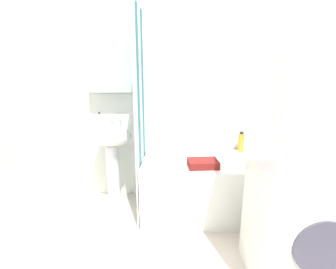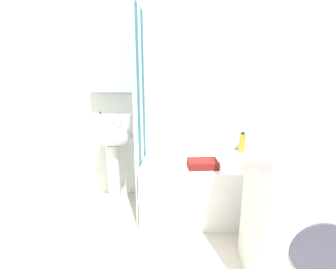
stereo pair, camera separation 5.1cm
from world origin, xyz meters
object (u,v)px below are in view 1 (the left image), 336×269
(body_wash_bottle, at_px, (241,142))
(shampoo_bottle, at_px, (261,143))
(conditioner_bottle, at_px, (254,143))
(washer_dryer_stack, at_px, (309,167))
(sink, at_px, (112,148))
(bathtub, at_px, (215,187))
(lotion_bottle, at_px, (271,143))
(toothbrush_cup, at_px, (118,123))
(towel_folded, at_px, (203,163))
(soap_dispenser, at_px, (100,120))

(body_wash_bottle, bearing_deg, shampoo_bottle, 2.56)
(conditioner_bottle, distance_m, washer_dryer_stack, 1.15)
(sink, height_order, shampoo_bottle, sink)
(bathtub, relative_size, shampoo_bottle, 6.77)
(sink, xyz_separation_m, lotion_bottle, (1.72, 0.12, 0.05))
(toothbrush_cup, xyz_separation_m, bathtub, (1.01, -0.17, -0.62))
(sink, bearing_deg, towel_folded, -20.17)
(soap_dispenser, height_order, conditioner_bottle, soap_dispenser)
(toothbrush_cup, height_order, body_wash_bottle, toothbrush_cup)
(sink, distance_m, body_wash_bottle, 1.40)
(toothbrush_cup, relative_size, body_wash_bottle, 0.36)
(shampoo_bottle, bearing_deg, sink, -175.50)
(sink, xyz_separation_m, body_wash_bottle, (1.39, 0.12, 0.05))
(sink, xyz_separation_m, conditioner_bottle, (1.54, 0.14, 0.04))
(sink, distance_m, shampoo_bottle, 1.61)
(lotion_bottle, bearing_deg, conditioner_bottle, 175.39)
(toothbrush_cup, xyz_separation_m, conditioner_bottle, (1.46, 0.12, -0.23))
(shampoo_bottle, relative_size, towel_folded, 0.79)
(toothbrush_cup, relative_size, conditioner_bottle, 0.41)
(bathtub, distance_m, lotion_bottle, 0.79)
(lotion_bottle, bearing_deg, shampoo_bottle, 177.49)
(bathtub, bearing_deg, towel_folded, -128.47)
(lotion_bottle, relative_size, shampoo_bottle, 0.99)
(bathtub, relative_size, body_wash_bottle, 6.48)
(sink, xyz_separation_m, toothbrush_cup, (0.07, 0.02, 0.27))
(lotion_bottle, height_order, body_wash_bottle, body_wash_bottle)
(towel_folded, bearing_deg, body_wash_bottle, 45.64)
(conditioner_bottle, relative_size, towel_folded, 0.73)
(sink, relative_size, shampoo_bottle, 4.03)
(soap_dispenser, relative_size, bathtub, 0.11)
(body_wash_bottle, bearing_deg, towel_folded, -134.36)
(shampoo_bottle, xyz_separation_m, body_wash_bottle, (-0.21, -0.01, 0.00))
(bathtub, height_order, washer_dryer_stack, washer_dryer_stack)
(bathtub, distance_m, towel_folded, 0.40)
(conditioner_bottle, bearing_deg, soap_dispenser, -176.49)
(towel_folded, bearing_deg, washer_dryer_stack, -47.30)
(soap_dispenser, height_order, body_wash_bottle, soap_dispenser)
(shampoo_bottle, relative_size, conditioner_bottle, 1.09)
(body_wash_bottle, height_order, washer_dryer_stack, washer_dryer_stack)
(lotion_bottle, bearing_deg, towel_folded, -149.04)
(bathtub, xyz_separation_m, lotion_bottle, (0.63, 0.28, 0.39))
(bathtub, bearing_deg, conditioner_bottle, 33.17)
(bathtub, relative_size, lotion_bottle, 6.83)
(soap_dispenser, relative_size, conditioner_bottle, 0.79)
(soap_dispenser, relative_size, toothbrush_cup, 1.92)
(conditioner_bottle, height_order, washer_dryer_stack, washer_dryer_stack)
(soap_dispenser, xyz_separation_m, bathtub, (1.21, -0.19, -0.65))
(toothbrush_cup, bearing_deg, towel_folded, -22.62)
(towel_folded, bearing_deg, toothbrush_cup, 157.38)
(conditioner_bottle, xyz_separation_m, body_wash_bottle, (-0.15, -0.02, 0.01))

